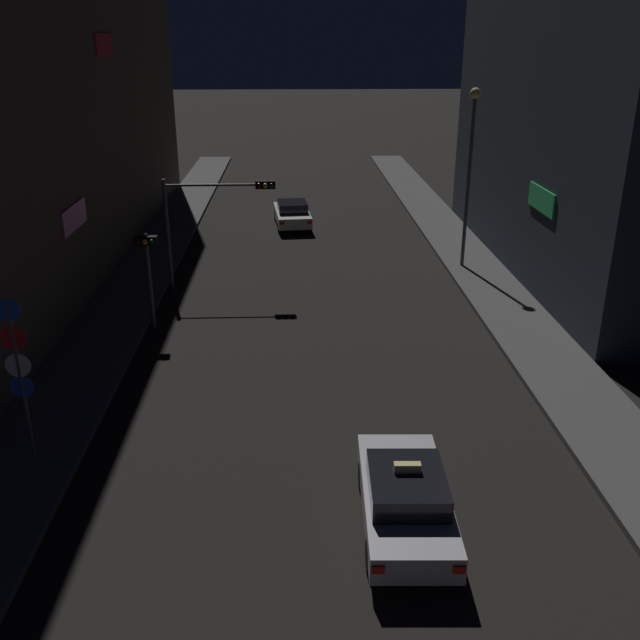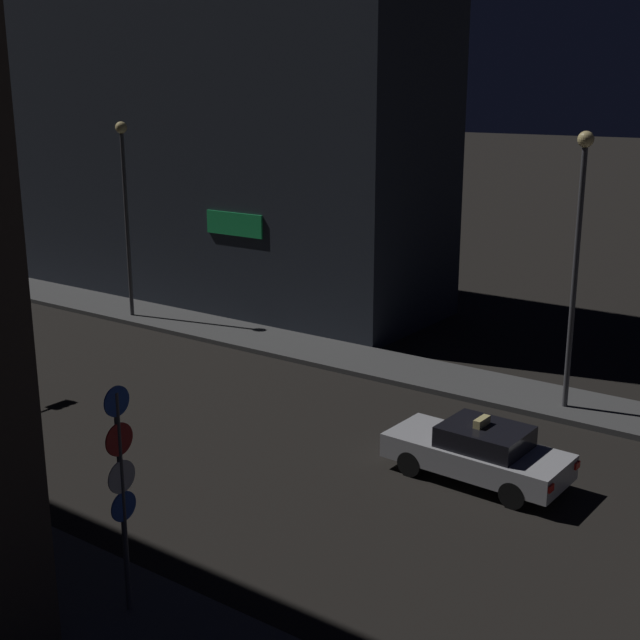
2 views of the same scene
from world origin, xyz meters
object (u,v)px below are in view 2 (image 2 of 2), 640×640
sign_pole_left (122,482)px  street_lamp_far_block (125,193)px  taxi (478,452)px  street_lamp_near_block (578,237)px

sign_pole_left → street_lamp_far_block: (14.18, 15.46, 2.52)m
taxi → street_lamp_far_block: (5.42, 18.10, 4.45)m
taxi → street_lamp_near_block: (5.66, -0.10, 4.46)m
sign_pole_left → street_lamp_far_block: street_lamp_far_block is taller
taxi → sign_pole_left: (-8.76, 2.64, 1.93)m
taxi → street_lamp_near_block: bearing=-1.0°
sign_pole_left → street_lamp_far_block: 21.13m
taxi → street_lamp_far_block: bearing=73.3°
sign_pole_left → street_lamp_far_block: bearing=47.5°
street_lamp_near_block → street_lamp_far_block: street_lamp_near_block is taller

